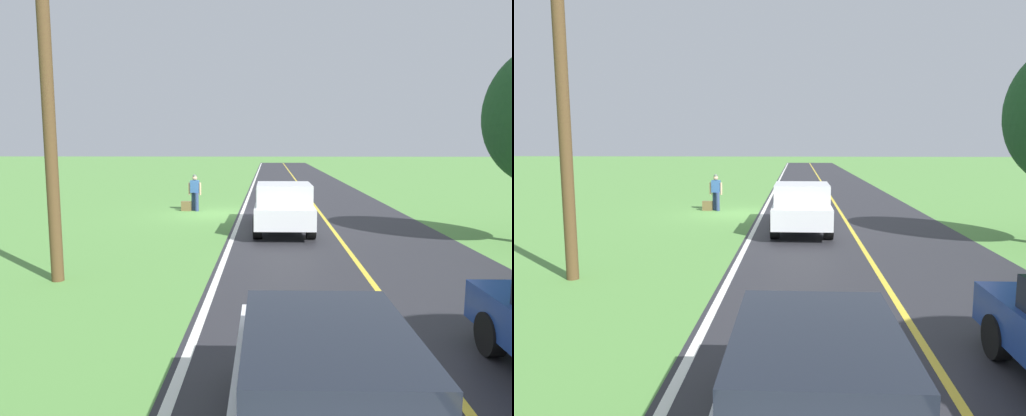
# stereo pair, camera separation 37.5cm
# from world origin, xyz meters

# --- Properties ---
(ground_plane) EXTENTS (200.00, 200.00, 0.00)m
(ground_plane) POSITION_xyz_m (0.00, 0.00, 0.00)
(ground_plane) COLOR #568E42
(road_surface) EXTENTS (7.60, 120.00, 0.00)m
(road_surface) POSITION_xyz_m (-4.77, 0.00, 0.00)
(road_surface) COLOR #28282D
(road_surface) RESTS_ON ground
(lane_edge_line) EXTENTS (0.16, 117.60, 0.00)m
(lane_edge_line) POSITION_xyz_m (-1.15, 0.00, 0.01)
(lane_edge_line) COLOR silver
(lane_edge_line) RESTS_ON ground
(lane_centre_line) EXTENTS (0.14, 117.60, 0.00)m
(lane_centre_line) POSITION_xyz_m (-4.77, 0.00, 0.01)
(lane_centre_line) COLOR gold
(lane_centre_line) RESTS_ON ground
(hitchhiker_walking) EXTENTS (0.62, 0.53, 1.75)m
(hitchhiker_walking) POSITION_xyz_m (1.14, -1.01, 0.98)
(hitchhiker_walking) COLOR navy
(hitchhiker_walking) RESTS_ON ground
(suitcase_carried) EXTENTS (0.47, 0.23, 0.46)m
(suitcase_carried) POSITION_xyz_m (1.56, -0.95, 0.23)
(suitcase_carried) COLOR brown
(suitcase_carried) RESTS_ON ground
(pickup_truck_passing) EXTENTS (2.10, 5.40, 1.82)m
(pickup_truck_passing) POSITION_xyz_m (-2.90, 4.30, 0.97)
(pickup_truck_passing) COLOR silver
(pickup_truck_passing) RESTS_ON ground
(sedan_ahead_same_lane) EXTENTS (1.96, 4.41, 1.41)m
(sedan_ahead_same_lane) POSITION_xyz_m (-2.95, 17.30, 0.75)
(sedan_ahead_same_lane) COLOR silver
(sedan_ahead_same_lane) RESTS_ON ground
(utility_pole_roadside) EXTENTS (0.28, 0.28, 7.07)m
(utility_pole_roadside) POSITION_xyz_m (2.55, 10.86, 3.53)
(utility_pole_roadside) COLOR brown
(utility_pole_roadside) RESTS_ON ground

